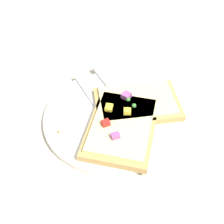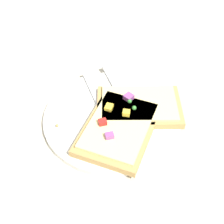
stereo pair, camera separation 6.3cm
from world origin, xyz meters
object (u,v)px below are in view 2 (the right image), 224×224
(fork, at_px, (101,107))
(knife, at_px, (119,91))
(pizza_slice_main, at_px, (119,128))
(pizza_slice_corner, at_px, (139,106))
(plate, at_px, (112,117))

(fork, distance_m, knife, 0.06)
(pizza_slice_main, xyz_separation_m, pizza_slice_corner, (-0.04, -0.06, 0.00))
(fork, height_order, pizza_slice_corner, pizza_slice_corner)
(knife, relative_size, pizza_slice_main, 1.02)
(plate, xyz_separation_m, fork, (0.03, -0.02, 0.01))
(knife, height_order, pizza_slice_corner, pizza_slice_corner)
(plate, height_order, pizza_slice_corner, pizza_slice_corner)
(knife, distance_m, pizza_slice_corner, 0.07)
(fork, relative_size, pizza_slice_corner, 1.12)
(pizza_slice_corner, bearing_deg, fork, -3.12)
(plate, height_order, knife, knife)
(fork, distance_m, pizza_slice_main, 0.07)
(fork, xyz_separation_m, pizza_slice_corner, (-0.08, -0.00, 0.01))
(pizza_slice_main, bearing_deg, fork, -128.43)
(fork, relative_size, knife, 0.94)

